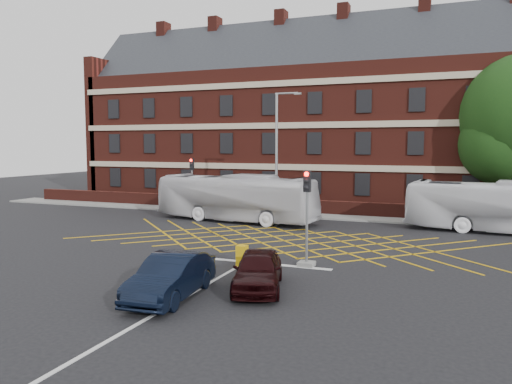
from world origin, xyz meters
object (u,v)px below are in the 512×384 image
(bus_left, at_px, (236,198))
(street_lamp, at_px, (277,178))
(bus_right, at_px, (504,207))
(car_navy, at_px, (171,277))
(traffic_light_far, at_px, (192,189))
(direction_signs, at_px, (168,192))
(utility_cabinet, at_px, (242,256))
(traffic_light_near, at_px, (307,227))
(car_maroon, at_px, (258,270))

(bus_left, height_order, street_lamp, street_lamp)
(bus_right, relative_size, car_navy, 2.46)
(traffic_light_far, xyz_separation_m, direction_signs, (-2.51, 0.44, -0.39))
(car_navy, height_order, direction_signs, direction_signs)
(street_lamp, relative_size, utility_cabinet, 9.53)
(traffic_light_near, xyz_separation_m, utility_cabinet, (-2.67, -1.03, -1.30))
(street_lamp, bearing_deg, bus_right, 3.06)
(car_maroon, bearing_deg, direction_signs, 112.31)
(direction_signs, bearing_deg, traffic_light_far, -9.93)
(car_maroon, bearing_deg, traffic_light_far, 108.10)
(bus_left, relative_size, traffic_light_near, 2.78)
(bus_left, relative_size, traffic_light_far, 2.78)
(car_maroon, relative_size, street_lamp, 0.48)
(bus_right, height_order, traffic_light_near, traffic_light_near)
(direction_signs, relative_size, utility_cabinet, 2.35)
(car_navy, distance_m, traffic_light_near, 7.04)
(traffic_light_near, relative_size, street_lamp, 0.48)
(car_navy, xyz_separation_m, direction_signs, (-13.08, 21.24, 0.61))
(car_maroon, xyz_separation_m, traffic_light_near, (0.74, 4.06, 1.03))
(bus_left, relative_size, direction_signs, 5.40)
(street_lamp, xyz_separation_m, utility_cabinet, (2.78, -12.82, -2.61))
(car_navy, height_order, traffic_light_near, traffic_light_near)
(bus_left, distance_m, street_lamp, 3.27)
(traffic_light_far, bearing_deg, car_maroon, -55.10)
(street_lamp, bearing_deg, car_maroon, -73.43)
(bus_right, xyz_separation_m, car_navy, (-12.10, -18.75, -0.83))
(bus_left, xyz_separation_m, car_maroon, (7.52, -14.96, -0.92))
(car_navy, bearing_deg, traffic_light_near, 57.14)
(car_maroon, bearing_deg, car_navy, -155.85)
(street_lamp, bearing_deg, direction_signs, 163.25)
(direction_signs, bearing_deg, bus_right, -5.65)
(traffic_light_near, xyz_separation_m, direction_signs, (-16.27, 15.04, -0.39))
(bus_right, distance_m, traffic_light_far, 22.76)
(bus_right, xyz_separation_m, traffic_light_far, (-22.67, 2.05, 0.16))
(car_navy, height_order, street_lamp, street_lamp)
(car_navy, relative_size, utility_cabinet, 4.98)
(car_navy, relative_size, car_maroon, 1.08)
(traffic_light_near, bearing_deg, direction_signs, 137.25)
(bus_right, height_order, utility_cabinet, bus_right)
(car_navy, distance_m, utility_cabinet, 5.20)
(street_lamp, distance_m, utility_cabinet, 13.37)
(bus_left, relative_size, car_maroon, 2.75)
(traffic_light_far, height_order, direction_signs, traffic_light_far)
(bus_left, relative_size, car_navy, 2.55)
(car_navy, distance_m, car_maroon, 3.25)
(traffic_light_near, bearing_deg, utility_cabinet, -158.91)
(car_navy, bearing_deg, direction_signs, 116.05)
(traffic_light_far, distance_m, utility_cabinet, 19.21)
(traffic_light_far, relative_size, street_lamp, 0.48)
(bus_right, xyz_separation_m, utility_cabinet, (-11.58, -13.58, -1.13))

